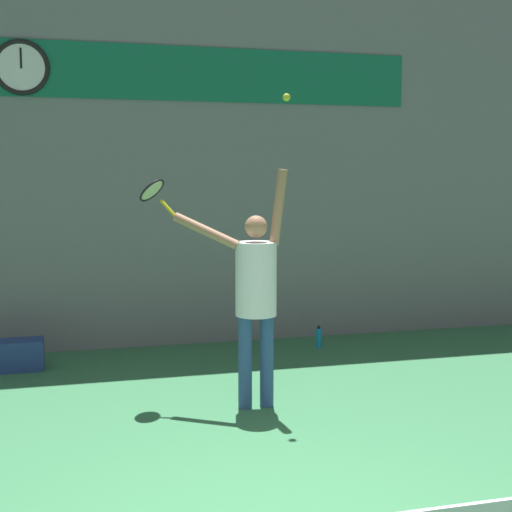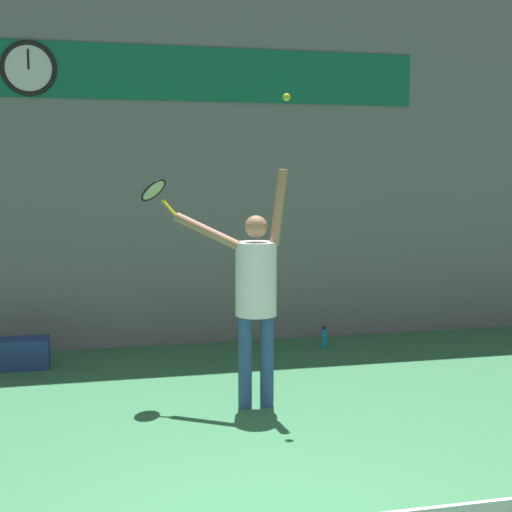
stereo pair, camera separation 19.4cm
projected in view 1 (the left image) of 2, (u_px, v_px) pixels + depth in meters
back_wall at (162, 151)px, 9.03m from camera, size 18.00×0.10×5.00m
sponsor_banner at (162, 73)px, 8.86m from camera, size 6.52×0.02×0.67m
scoreboard_clock at (21, 67)px, 8.42m from camera, size 0.66×0.06×0.66m
tennis_player at (255, 288)px, 6.68m from camera, size 1.03×0.66×2.26m
tennis_racket at (153, 192)px, 6.90m from camera, size 0.41×0.38×0.38m
tennis_ball at (286, 97)px, 6.50m from camera, size 0.07×0.07×0.07m
water_bottle at (319, 338)px, 9.12m from camera, size 0.07×0.07×0.28m
equipment_bag at (14, 355)px, 8.06m from camera, size 0.64×0.33×0.34m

